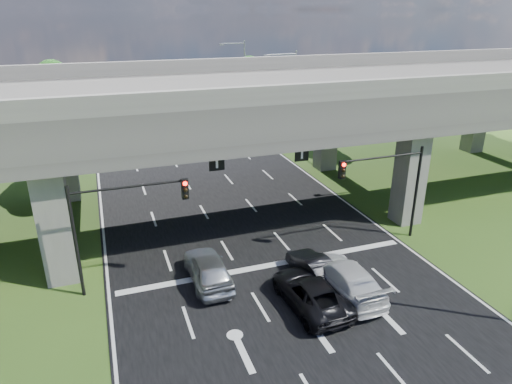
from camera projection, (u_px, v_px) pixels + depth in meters
ground at (294, 300)px, 23.04m from camera, size 160.00×160.00×0.00m
road at (236, 220)px, 31.79m from camera, size 18.00×120.00×0.03m
overpass at (225, 101)px, 30.60m from camera, size 80.00×15.00×10.00m
signal_right at (389, 179)px, 27.34m from camera, size 5.76×0.54×6.00m
signal_left at (119, 215)px, 22.52m from camera, size 5.76×0.54×6.00m
streetlight_far at (291, 94)px, 44.99m from camera, size 3.38×0.25×10.00m
streetlight_beyond at (242, 74)px, 58.99m from camera, size 3.38×0.25×10.00m
tree_left_near at (28, 118)px, 39.71m from camera, size 4.50×4.50×7.80m
tree_left_mid at (5, 110)px, 46.03m from camera, size 3.91×3.90×6.76m
tree_left_far at (51, 87)px, 53.91m from camera, size 4.80×4.80×8.32m
tree_right_near at (301, 99)px, 49.90m from camera, size 4.20×4.20×7.28m
tree_right_mid at (296, 90)px, 57.95m from camera, size 3.91×3.90×6.76m
tree_right_far at (246, 78)px, 63.48m from camera, size 4.50×4.50×7.80m
car_silver at (208, 268)px, 24.21m from camera, size 1.99×4.88×1.66m
car_dark at (313, 267)px, 24.65m from camera, size 1.69×4.11×1.32m
car_white at (344, 278)px, 23.39m from camera, size 2.46×5.76×1.66m
car_trailing at (311, 292)px, 22.35m from camera, size 2.63×5.34×1.46m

